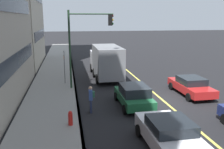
% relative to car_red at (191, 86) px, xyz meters
% --- Properties ---
extents(ground, '(200.00, 200.00, 0.00)m').
position_rel_car_red_xyz_m(ground, '(-0.85, 2.61, -0.70)').
color(ground, black).
extents(sidewalk_slab, '(80.00, 3.76, 0.15)m').
position_rel_car_red_xyz_m(sidewalk_slab, '(-0.85, 10.45, -0.63)').
color(sidewalk_slab, gray).
rests_on(sidewalk_slab, ground).
extents(curb_edge, '(80.00, 0.16, 0.15)m').
position_rel_car_red_xyz_m(curb_edge, '(-0.85, 8.65, -0.63)').
color(curb_edge, slate).
rests_on(curb_edge, ground).
extents(lane_stripe_center, '(80.00, 0.16, 0.01)m').
position_rel_car_red_xyz_m(lane_stripe_center, '(-0.85, 2.61, -0.69)').
color(lane_stripe_center, '#D8CC4C').
rests_on(lane_stripe_center, ground).
extents(car_red, '(4.48, 2.01, 1.36)m').
position_rel_car_red_xyz_m(car_red, '(0.00, 0.00, 0.00)').
color(car_red, red).
rests_on(car_red, ground).
extents(car_white, '(4.33, 2.10, 1.43)m').
position_rel_car_red_xyz_m(car_white, '(-7.29, 4.93, 0.04)').
color(car_white, silver).
rests_on(car_white, ground).
extents(car_green, '(3.98, 2.00, 1.46)m').
position_rel_car_red_xyz_m(car_green, '(-1.69, 4.98, 0.06)').
color(car_green, '#1E6038').
rests_on(car_green, ground).
extents(truck_gray, '(7.39, 2.49, 3.18)m').
position_rel_car_red_xyz_m(truck_gray, '(6.50, 5.52, 0.98)').
color(truck_gray, silver).
rests_on(truck_gray, ground).
extents(pedestrian_with_backpack, '(0.42, 0.38, 1.69)m').
position_rel_car_red_xyz_m(pedestrian_with_backpack, '(-2.28, 7.87, 0.29)').
color(pedestrian_with_backpack, '#262D4C').
rests_on(pedestrian_with_backpack, ground).
extents(traffic_light_mast, '(0.28, 3.61, 6.35)m').
position_rel_car_red_xyz_m(traffic_light_mast, '(2.99, 7.70, 3.60)').
color(traffic_light_mast, '#1E3823').
rests_on(traffic_light_mast, ground).
extents(street_sign_post, '(0.60, 0.08, 3.01)m').
position_rel_car_red_xyz_m(street_sign_post, '(4.58, 9.47, 1.07)').
color(street_sign_post, slate).
rests_on(street_sign_post, ground).
extents(fire_hydrant, '(0.24, 0.24, 0.94)m').
position_rel_car_red_xyz_m(fire_hydrant, '(-4.22, 9.17, -0.24)').
color(fire_hydrant, red).
rests_on(fire_hydrant, ground).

